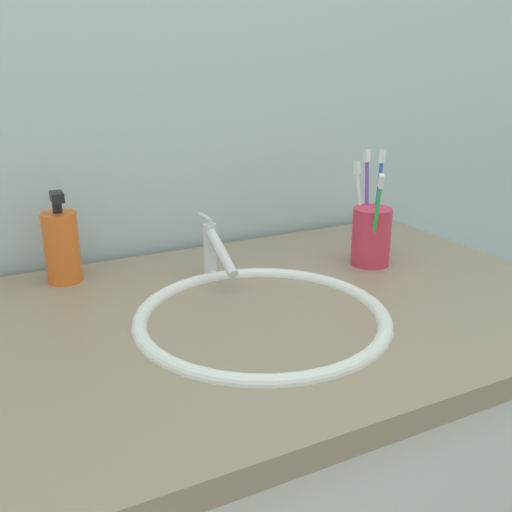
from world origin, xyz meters
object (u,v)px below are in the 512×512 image
faucet (216,249)px  toothbrush_cup (371,236)px  toothbrush_white (360,204)px  toothbrush_blue (378,198)px  soap_dispenser (62,246)px  toothbrush_purple (367,198)px  toothbrush_green (376,215)px

faucet → toothbrush_cup: 0.30m
toothbrush_white → toothbrush_blue: (0.03, -0.01, 0.01)m
faucet → soap_dispenser: 0.27m
toothbrush_white → soap_dispenser: bearing=165.3°
toothbrush_purple → toothbrush_cup: bearing=-102.8°
toothbrush_blue → toothbrush_cup: bearing=-141.8°
toothbrush_cup → toothbrush_purple: 0.07m
faucet → toothbrush_blue: toothbrush_blue is taller
toothbrush_purple → toothbrush_blue: size_ratio=1.00×
toothbrush_cup → toothbrush_blue: size_ratio=0.53×
toothbrush_green → toothbrush_white: bearing=77.5°
toothbrush_green → soap_dispenser: bearing=157.9°
faucet → toothbrush_cup: size_ratio=1.32×
toothbrush_cup → toothbrush_purple: (0.01, 0.03, 0.07)m
toothbrush_white → toothbrush_green: toothbrush_white is taller
toothbrush_white → toothbrush_purple: size_ratio=0.89×
toothbrush_cup → toothbrush_green: (-0.02, -0.04, 0.05)m
toothbrush_white → toothbrush_purple: (0.01, -0.00, 0.01)m
toothbrush_cup → toothbrush_blue: toothbrush_blue is taller
toothbrush_white → toothbrush_green: 0.07m
toothbrush_green → toothbrush_purple: bearing=67.0°
toothbrush_white → soap_dispenser: 0.55m
toothbrush_cup → toothbrush_blue: bearing=38.2°
faucet → toothbrush_white: toothbrush_white is taller
faucet → toothbrush_green: bearing=-20.4°
faucet → toothbrush_blue: bearing=-8.0°
toothbrush_cup → toothbrush_white: toothbrush_white is taller
toothbrush_white → toothbrush_purple: 0.02m
toothbrush_white → toothbrush_blue: size_ratio=0.90×
toothbrush_white → toothbrush_blue: bearing=-25.0°
faucet → toothbrush_white: 0.29m
toothbrush_purple → toothbrush_blue: 0.02m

